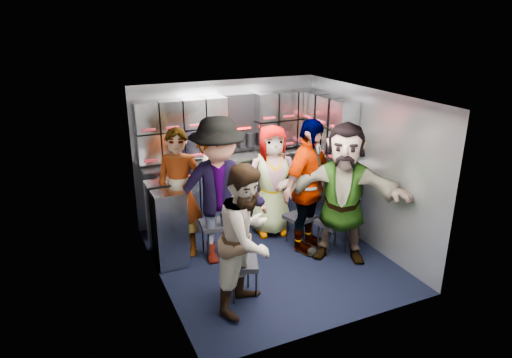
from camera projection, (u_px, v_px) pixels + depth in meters
name	position (u px, v px, depth m)	size (l,w,h in m)	color
floor	(271.00, 259.00, 5.89)	(3.00, 3.00, 0.00)	black
wall_back	(227.00, 151.00, 6.82)	(2.80, 0.04, 2.10)	#999EA7
wall_left	(157.00, 201.00, 4.99)	(0.04, 3.00, 2.10)	#999EA7
wall_right	(366.00, 168.00, 6.08)	(0.04, 3.00, 2.10)	#999EA7
ceiling	(273.00, 96.00, 5.17)	(2.80, 3.00, 0.02)	silver
cart_bank_back	(233.00, 190.00, 6.83)	(2.68, 0.38, 0.99)	#8F949E
cart_bank_left	(167.00, 224.00, 5.74)	(0.38, 0.76, 0.99)	#8F949E
counter	(233.00, 157.00, 6.65)	(2.68, 0.42, 0.03)	#B6B8BD
locker_bank_back	(230.00, 124.00, 6.54)	(2.68, 0.28, 0.82)	#8F949E
locker_bank_right	(329.00, 125.00, 6.47)	(0.28, 1.00, 0.82)	#8F949E
right_cabinet	(329.00, 193.00, 6.72)	(0.28, 1.20, 1.00)	#8F949E
coffee_niche	(240.00, 124.00, 6.67)	(0.46, 0.16, 0.84)	black
red_latch_strip	(238.00, 170.00, 6.52)	(2.60, 0.02, 0.03)	#AE1827
jump_seat_near_left	(241.00, 265.00, 5.01)	(0.46, 0.45, 0.43)	black
jump_seat_mid_left	(215.00, 226.00, 5.91)	(0.42, 0.40, 0.44)	black
jump_seat_center	(266.00, 204.00, 6.65)	(0.39, 0.37, 0.42)	black
jump_seat_mid_right	(300.00, 218.00, 6.17)	(0.43, 0.41, 0.42)	black
jump_seat_near_right	(333.00, 224.00, 5.98)	(0.44, 0.42, 0.44)	black
attendant_standing	(180.00, 193.00, 5.77)	(0.61, 0.40, 1.68)	black
attendant_arc_a	(247.00, 238.00, 4.71)	(0.78, 0.61, 1.60)	black
attendant_arc_b	(219.00, 192.00, 5.57)	(1.21, 0.69, 1.87)	black
attendant_arc_c	(272.00, 181.00, 6.36)	(0.77, 0.50, 1.58)	black
attendant_arc_d	(308.00, 187.00, 5.84)	(1.04, 0.43, 1.78)	black
attendant_arc_e	(343.00, 193.00, 5.65)	(1.65, 0.53, 1.78)	black
bottle_left	(207.00, 151.00, 6.40)	(0.06, 0.06, 0.28)	white
bottle_mid	(205.00, 152.00, 6.39)	(0.07, 0.07, 0.24)	white
bottle_right	(303.00, 140.00, 7.00)	(0.06, 0.06, 0.24)	white
cup_left	(205.00, 158.00, 6.41)	(0.09, 0.09, 0.09)	beige
cup_right	(309.00, 144.00, 7.06)	(0.09, 0.09, 0.09)	beige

